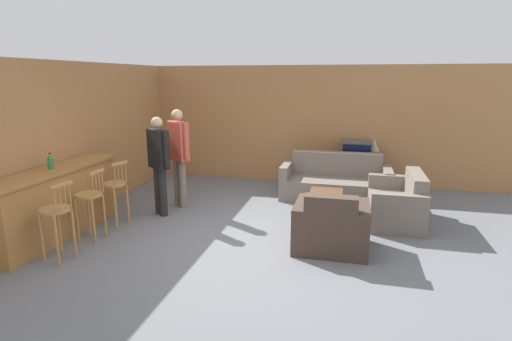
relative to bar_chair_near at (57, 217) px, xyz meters
name	(u,v)px	position (x,y,z in m)	size (l,w,h in m)	color
ground_plane	(250,243)	(2.29, 1.09, -0.58)	(24.00, 24.00, 0.00)	slate
wall_back	(291,124)	(2.29, 4.81, 0.72)	(9.40, 0.08, 2.60)	#B27A47
wall_left	(103,134)	(-0.91, 2.45, 0.72)	(0.08, 8.72, 2.60)	#B27A47
bar_counter	(56,202)	(-0.57, 0.67, -0.06)	(0.55, 2.38, 1.04)	#A87038
bar_chair_near	(57,217)	(0.00, 0.00, 0.00)	(0.44, 0.44, 1.05)	#B77F42
bar_chair_mid	(90,201)	(0.00, 0.69, 0.00)	(0.38, 0.38, 1.05)	#B77F42
bar_chair_far	(115,190)	(0.00, 1.32, 0.00)	(0.46, 0.46, 1.05)	#B77F42
couch_far	(335,183)	(3.38, 3.63, -0.28)	(2.09, 0.90, 0.88)	#70665B
armchair_near	(331,229)	(3.44, 1.13, -0.28)	(1.00, 0.85, 0.85)	#423328
loveseat_right	(398,204)	(4.45, 2.51, -0.28)	(0.83, 1.39, 0.84)	#70665B
coffee_table	(325,198)	(3.27, 2.45, -0.24)	(0.55, 0.87, 0.41)	brown
tv_unit	(355,176)	(3.76, 4.41, -0.31)	(0.98, 0.54, 0.55)	#513823
tv	(356,152)	(3.76, 4.41, 0.21)	(0.63, 0.51, 0.49)	#4C4C4C
bottle	(50,162)	(-0.58, 0.67, 0.56)	(0.08, 0.08, 0.24)	#2D7F3D
book_on_table	(328,197)	(3.31, 2.25, -0.16)	(0.21, 0.20, 0.03)	navy
table_lamp	(374,146)	(4.10, 4.41, 0.37)	(0.25, 0.25, 0.54)	brown
person_by_window	(179,153)	(0.62, 2.43, 0.43)	(0.51, 0.41, 1.79)	#756B5B
person_by_counter	(159,160)	(0.49, 1.91, 0.38)	(0.49, 0.39, 1.70)	black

